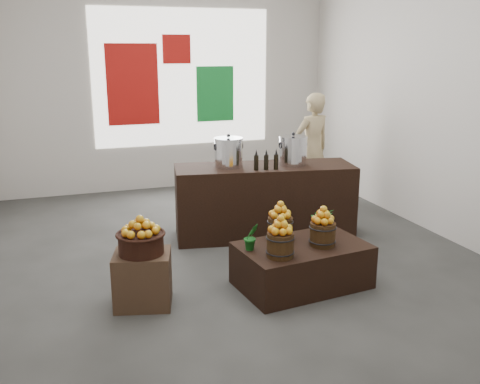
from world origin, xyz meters
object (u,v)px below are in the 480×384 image
object	(u,v)px
shopper	(312,149)
crate	(143,279)
wicker_basket	(141,244)
stock_pot_left	(229,153)
stock_pot_center	(293,151)
counter	(264,201)
display_table	(302,265)

from	to	relation	value
shopper	crate	bearing A→B (deg)	27.40
wicker_basket	stock_pot_left	bearing A→B (deg)	48.71
stock_pot_left	stock_pot_center	bearing A→B (deg)	-10.03
stock_pot_left	shopper	xyz separation A→B (m)	(1.83, 1.19, -0.26)
shopper	counter	bearing A→B (deg)	30.05
counter	shopper	xyz separation A→B (m)	(1.34, 1.28, 0.42)
shopper	display_table	bearing A→B (deg)	48.59
wicker_basket	crate	bearing A→B (deg)	0.00
stock_pot_center	crate	bearing A→B (deg)	-147.16
crate	display_table	size ratio (longest dim) A/B	0.41
crate	wicker_basket	size ratio (longest dim) A/B	1.25
stock_pot_left	shopper	distance (m)	2.20
display_table	stock_pot_center	distance (m)	1.94
stock_pot_center	display_table	bearing A→B (deg)	-110.35
counter	stock_pot_center	xyz separation A→B (m)	(0.38, -0.07, 0.68)
stock_pot_left	stock_pot_center	distance (m)	0.88
crate	stock_pot_center	distance (m)	2.88
counter	crate	bearing A→B (deg)	-131.08
wicker_basket	shopper	distance (m)	4.33
counter	stock_pot_center	size ratio (longest dim) A/B	6.47
stock_pot_left	shopper	bearing A→B (deg)	33.06
crate	display_table	world-z (taller)	crate
wicker_basket	stock_pot_left	size ratio (longest dim) A/B	1.19
crate	display_table	xyz separation A→B (m)	(1.71, -0.11, -0.04)
display_table	shopper	bearing A→B (deg)	55.47
crate	shopper	distance (m)	4.37
wicker_basket	display_table	bearing A→B (deg)	-3.65
wicker_basket	stock_pot_left	xyz separation A→B (m)	(1.44, 1.64, 0.51)
counter	stock_pot_left	world-z (taller)	stock_pot_left
wicker_basket	shopper	xyz separation A→B (m)	(3.27, 2.83, 0.26)
stock_pot_center	shopper	bearing A→B (deg)	54.28
stock_pot_center	stock_pot_left	bearing A→B (deg)	169.97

